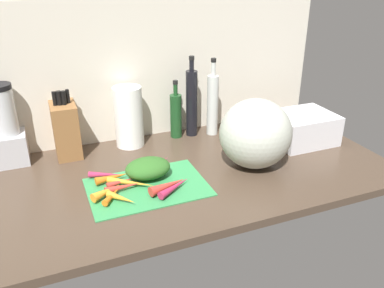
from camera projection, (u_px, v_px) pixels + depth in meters
The scene contains 23 objects.
ground_plane at pixel (169, 175), 151.23cm from camera, with size 170.00×80.00×3.00cm, color #47382B.
wall_back at pixel (138, 70), 170.28cm from camera, with size 170.00×3.00×60.00cm, color beige.
cutting_board at pixel (148, 187), 140.13cm from camera, with size 41.41×28.30×0.80cm, color #338C4C.
carrot_0 at pixel (112, 177), 142.42cm from camera, with size 2.88×2.88×12.40cm, color orange.
carrot_1 at pixel (121, 182), 140.21cm from camera, with size 2.13×2.13×10.46cm, color red.
carrot_2 at pixel (131, 183), 139.49cm from camera, with size 2.31×2.31×17.40cm, color orange.
carrot_3 at pixel (113, 195), 132.25cm from camera, with size 2.29×2.29×10.71cm, color orange.
carrot_4 at pixel (106, 191), 133.42cm from camera, with size 3.15×3.15×11.26cm, color orange.
carrot_5 at pixel (154, 165), 151.77cm from camera, with size 2.23×2.23×16.07cm, color #B2264C.
carrot_6 at pixel (175, 187), 136.50cm from camera, with size 2.77×2.77×14.86cm, color #B2264C.
carrot_7 at pixel (168, 185), 136.67cm from camera, with size 3.53×3.53×14.25cm, color red.
carrot_8 at pixel (123, 187), 136.66cm from camera, with size 2.59×2.59×12.86cm, color red.
carrot_9 at pixel (121, 198), 130.34cm from camera, with size 2.43×2.43×10.99cm, color orange.
carrot_10 at pixel (106, 175), 144.78cm from camera, with size 2.25×2.25×12.84cm, color #B2264C.
carrot_greens_pile at pixel (148, 168), 144.29cm from camera, with size 16.63×12.80×7.04cm, color #2D6023.
winter_squash at pixel (255, 134), 150.18cm from camera, with size 27.64×27.04×26.75cm, color #B2B7A8.
knife_block at pixel (66, 129), 159.83cm from camera, with size 9.65×15.77×27.42cm.
blender_appliance at pixel (6, 130), 152.12cm from camera, with size 13.03×13.03×31.87cm.
paper_towel_roll at pixel (129, 117), 167.37cm from camera, with size 11.96×11.96×25.90cm, color white.
bottle_0 at pixel (176, 115), 176.54cm from camera, with size 5.22×5.22×26.19cm.
bottle_1 at pixel (192, 102), 176.48cm from camera, with size 5.14×5.14×36.17cm.
bottle_2 at pixel (213, 104), 178.08cm from camera, with size 5.07×5.07×34.95cm.
dish_rack at pixel (302, 128), 173.21cm from camera, with size 25.94×21.55×12.93cm, color silver.
Camera 1 is at (-41.61, -125.63, 73.17)cm, focal length 37.13 mm.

